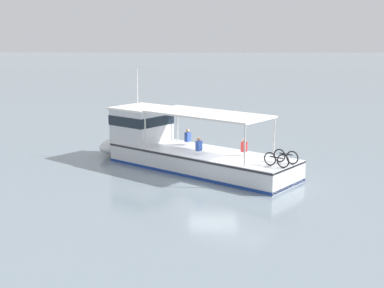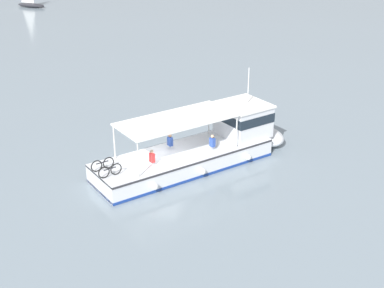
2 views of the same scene
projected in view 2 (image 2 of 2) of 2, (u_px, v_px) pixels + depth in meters
ground_plane at (159, 170)px, 31.03m from camera, size 400.00×400.00×0.00m
ferry_main at (206, 146)px, 31.67m from camera, size 11.86×10.35×5.32m
sailboat_horizon_west at (31, 4)px, 80.40m from camera, size 1.94×4.93×5.40m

